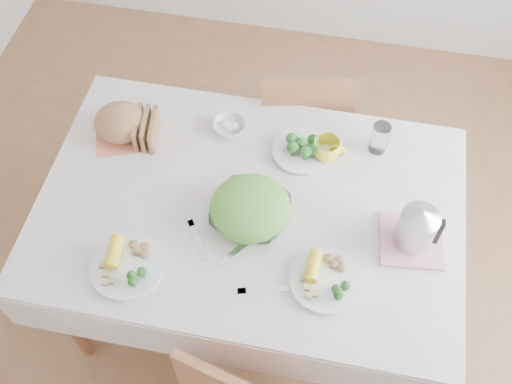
% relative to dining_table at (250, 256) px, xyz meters
% --- Properties ---
extents(floor, '(3.60, 3.60, 0.00)m').
position_rel_dining_table_xyz_m(floor, '(0.00, 0.00, -0.38)').
color(floor, brown).
rests_on(floor, ground).
extents(dining_table, '(1.40, 0.90, 0.75)m').
position_rel_dining_table_xyz_m(dining_table, '(0.00, 0.00, 0.00)').
color(dining_table, brown).
rests_on(dining_table, floor).
extents(tablecloth, '(1.50, 1.00, 0.01)m').
position_rel_dining_table_xyz_m(tablecloth, '(0.00, 0.00, 0.38)').
color(tablecloth, beige).
rests_on(tablecloth, dining_table).
extents(chair_far, '(0.47, 0.47, 0.88)m').
position_rel_dining_table_xyz_m(chair_far, '(0.10, 0.70, 0.09)').
color(chair_far, brown).
rests_on(chair_far, floor).
extents(salad_bowl, '(0.30, 0.30, 0.06)m').
position_rel_dining_table_xyz_m(salad_bowl, '(0.01, -0.05, 0.42)').
color(salad_bowl, white).
rests_on(salad_bowl, tablecloth).
extents(dinner_plate_left, '(0.30, 0.30, 0.02)m').
position_rel_dining_table_xyz_m(dinner_plate_left, '(-0.34, -0.32, 0.40)').
color(dinner_plate_left, white).
rests_on(dinner_plate_left, tablecloth).
extents(dinner_plate_right, '(0.31, 0.31, 0.02)m').
position_rel_dining_table_xyz_m(dinner_plate_right, '(0.30, -0.24, 0.40)').
color(dinner_plate_right, white).
rests_on(dinner_plate_right, tablecloth).
extents(broccoli_plate, '(0.24, 0.24, 0.02)m').
position_rel_dining_table_xyz_m(broccoli_plate, '(0.14, 0.27, 0.40)').
color(broccoli_plate, beige).
rests_on(broccoli_plate, tablecloth).
extents(napkin, '(0.27, 0.27, 0.00)m').
position_rel_dining_table_xyz_m(napkin, '(-0.54, 0.23, 0.39)').
color(napkin, '#E1734E').
rests_on(napkin, tablecloth).
extents(bread_loaf, '(0.24, 0.23, 0.12)m').
position_rel_dining_table_xyz_m(bread_loaf, '(-0.54, 0.23, 0.45)').
color(bread_loaf, brown).
rests_on(bread_loaf, napkin).
extents(fruit_bowl, '(0.13, 0.13, 0.04)m').
position_rel_dining_table_xyz_m(fruit_bowl, '(-0.14, 0.32, 0.41)').
color(fruit_bowl, white).
rests_on(fruit_bowl, tablecloth).
extents(yellow_mug, '(0.12, 0.12, 0.08)m').
position_rel_dining_table_xyz_m(yellow_mug, '(0.24, 0.27, 0.43)').
color(yellow_mug, yellow).
rests_on(yellow_mug, tablecloth).
extents(glass_tumbler, '(0.07, 0.07, 0.13)m').
position_rel_dining_table_xyz_m(glass_tumbler, '(0.42, 0.34, 0.45)').
color(glass_tumbler, white).
rests_on(glass_tumbler, tablecloth).
extents(pink_tray, '(0.23, 0.23, 0.02)m').
position_rel_dining_table_xyz_m(pink_tray, '(0.57, -0.04, 0.40)').
color(pink_tray, pink).
rests_on(pink_tray, tablecloth).
extents(electric_kettle, '(0.17, 0.17, 0.18)m').
position_rel_dining_table_xyz_m(electric_kettle, '(0.57, -0.04, 0.51)').
color(electric_kettle, '#B2B5BA').
rests_on(electric_kettle, pink_tray).
extents(fork_left, '(0.11, 0.15, 0.00)m').
position_rel_dining_table_xyz_m(fork_left, '(-0.15, -0.17, 0.39)').
color(fork_left, silver).
rests_on(fork_left, tablecloth).
extents(fork_right, '(0.12, 0.15, 0.00)m').
position_rel_dining_table_xyz_m(fork_right, '(-0.00, -0.19, 0.39)').
color(fork_right, silver).
rests_on(fork_right, tablecloth).
extents(knife, '(0.18, 0.07, 0.00)m').
position_rel_dining_table_xyz_m(knife, '(0.11, -0.31, 0.39)').
color(knife, silver).
rests_on(knife, tablecloth).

